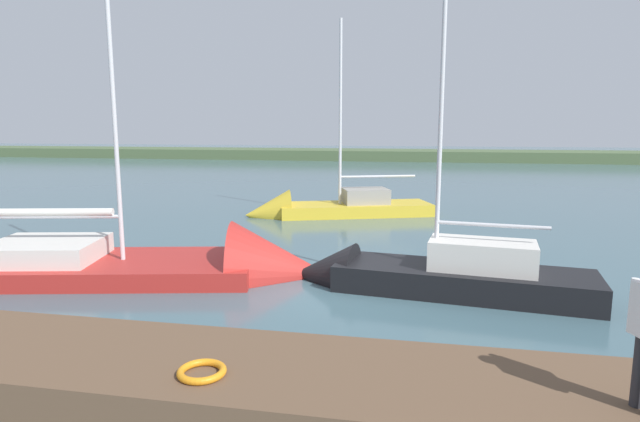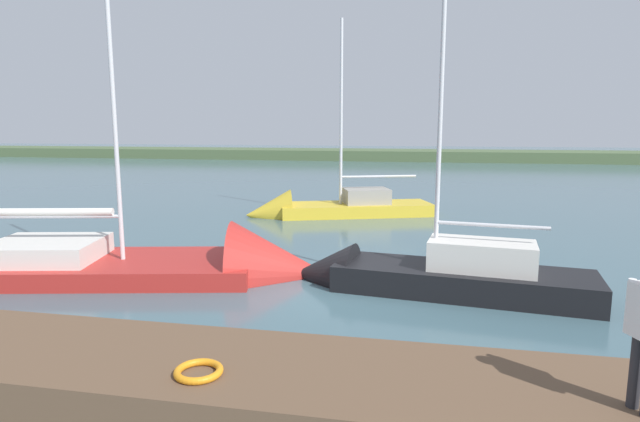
# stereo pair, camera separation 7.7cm
# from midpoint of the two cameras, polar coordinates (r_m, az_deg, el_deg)

# --- Properties ---
(ground_plane) EXTENTS (200.00, 200.00, 0.00)m
(ground_plane) POSITION_cam_midpoint_polar(r_m,az_deg,el_deg) (13.23, 2.48, -8.33)
(ground_plane) COLOR #42606B
(far_shoreline) EXTENTS (180.00, 8.00, 2.40)m
(far_shoreline) POSITION_cam_midpoint_polar(r_m,az_deg,el_deg) (64.90, 9.25, 5.55)
(far_shoreline) COLOR #4C603D
(far_shoreline) RESTS_ON ground_plane
(dock_pier) EXTENTS (21.78, 2.37, 0.70)m
(dock_pier) POSITION_cam_midpoint_polar(r_m,az_deg,el_deg) (7.71, -4.29, -18.91)
(dock_pier) COLOR brown
(dock_pier) RESTS_ON ground_plane
(life_ring_buoy) EXTENTS (0.66, 0.66, 0.10)m
(life_ring_buoy) POSITION_cam_midpoint_polar(r_m,az_deg,el_deg) (7.44, -13.14, -16.77)
(life_ring_buoy) COLOR orange
(life_ring_buoy) RESTS_ON dock_pier
(sailboat_far_left) EXTENTS (7.52, 2.74, 8.12)m
(sailboat_far_left) POSITION_cam_midpoint_polar(r_m,az_deg,el_deg) (13.17, 10.96, -7.42)
(sailboat_far_left) COLOR black
(sailboat_far_left) RESTS_ON ground_plane
(sailboat_behind_pier) EXTENTS (8.69, 4.88, 9.63)m
(sailboat_behind_pier) POSITION_cam_midpoint_polar(r_m,az_deg,el_deg) (23.58, 0.11, -0.05)
(sailboat_behind_pier) COLOR gold
(sailboat_behind_pier) RESTS_ON ground_plane
(sailboat_outer_mooring) EXTENTS (11.21, 5.14, 10.81)m
(sailboat_outer_mooring) POSITION_cam_midpoint_polar(r_m,az_deg,el_deg) (14.65, -15.78, -6.56)
(sailboat_outer_mooring) COLOR #B22823
(sailboat_outer_mooring) RESTS_ON ground_plane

